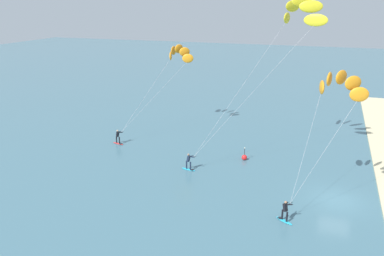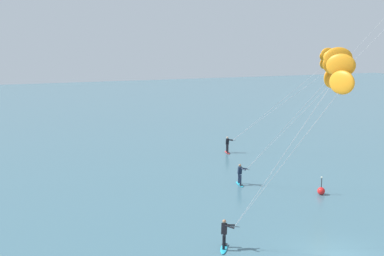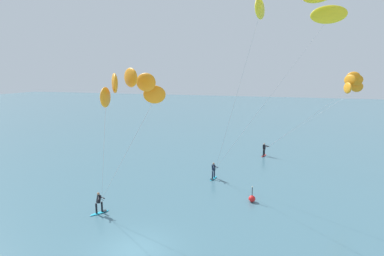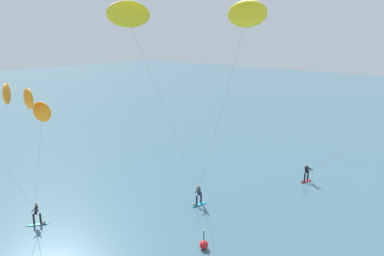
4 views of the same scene
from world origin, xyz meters
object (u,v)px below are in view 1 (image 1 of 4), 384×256
object	(u,v)px
kitesurfer_mid_water	(297,16)
marker_buoy	(244,157)
kitesurfer_nearshore	(338,91)
kitesurfer_far_out	(176,57)

from	to	relation	value
kitesurfer_mid_water	marker_buoy	xyz separation A→B (m)	(-2.29, 4.01, -14.04)
kitesurfer_nearshore	marker_buoy	bearing A→B (deg)	51.58
kitesurfer_mid_water	marker_buoy	world-z (taller)	kitesurfer_mid_water
kitesurfer_far_out	kitesurfer_nearshore	bearing A→B (deg)	-127.85
kitesurfer_far_out	marker_buoy	distance (m)	16.10
kitesurfer_mid_water	kitesurfer_far_out	bearing A→B (deg)	68.11
kitesurfer_nearshore	kitesurfer_mid_water	bearing A→B (deg)	25.53
kitesurfer_mid_water	kitesurfer_nearshore	bearing A→B (deg)	-154.47
kitesurfer_mid_water	marker_buoy	distance (m)	14.78
marker_buoy	kitesurfer_nearshore	bearing A→B (deg)	-128.42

